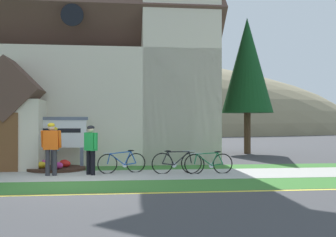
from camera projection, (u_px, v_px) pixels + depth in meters
name	position (u px, v px, depth m)	size (l,w,h in m)	color
ground	(82.00, 168.00, 16.03)	(140.00, 140.00, 0.00)	#3D3D3F
sidewalk_slab	(62.00, 176.00, 13.56)	(32.00, 2.69, 0.01)	#A8A59E
grass_verge	(49.00, 187.00, 11.17)	(32.00, 2.13, 0.01)	#38722D
church_lawn	(70.00, 169.00, 15.67)	(24.00, 1.56, 0.01)	#38722D
curb_paint_stripe	(41.00, 195.00, 9.96)	(28.00, 0.16, 0.01)	yellow
church_building	(91.00, 63.00, 21.23)	(12.69, 12.07, 12.95)	beige
church_sign	(58.00, 134.00, 15.68)	(2.22, 0.19, 1.96)	slate
flower_bed	(56.00, 168.00, 15.23)	(2.13, 2.13, 0.34)	#382319
bicycle_red	(177.00, 162.00, 14.21)	(1.76, 0.15, 0.82)	black
bicycle_silver	(122.00, 163.00, 14.35)	(1.66, 0.46, 0.81)	black
bicycle_white	(209.00, 163.00, 14.13)	(1.70, 0.14, 0.79)	black
cyclist_in_blue_jersey	(91.00, 146.00, 13.78)	(0.46, 0.58, 1.65)	black
cyclist_in_red_jersey	(51.00, 144.00, 13.58)	(0.67, 0.36, 1.74)	#2D2D33
cyclist_in_orange_jersey	(54.00, 146.00, 14.33)	(0.39, 0.68, 1.60)	#2D2D33
roadside_conifer	(247.00, 66.00, 23.30)	(2.88, 2.88, 7.66)	#4C3823
distant_hill	(62.00, 134.00, 65.49)	(96.64, 40.68, 24.31)	#847A5B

